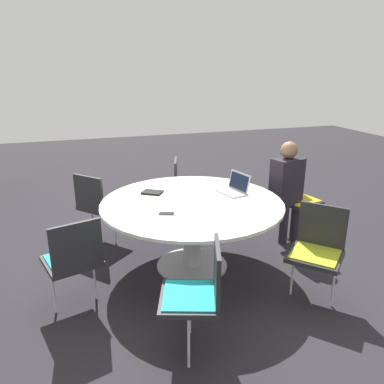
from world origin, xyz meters
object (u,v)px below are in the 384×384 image
at_px(chair_0, 295,194).
at_px(cell_phone, 167,214).
at_px(chair_2, 98,202).
at_px(chair_3, 74,256).
at_px(chair_4, 199,290).
at_px(person_0, 287,184).
at_px(laptop, 235,188).
at_px(chair_1, 185,185).
at_px(spiral_notebook, 152,192).
at_px(chair_5, 318,246).

distance_m(chair_0, cell_phone, 1.95).
height_order(chair_2, chair_3, same).
xyz_separation_m(chair_4, cell_phone, (0.95, -0.01, 0.22)).
relative_size(person_0, cell_phone, 7.81).
height_order(chair_0, laptop, laptop).
xyz_separation_m(chair_1, chair_4, (-2.41, 0.64, 0.00)).
relative_size(chair_1, chair_3, 1.00).
bearing_deg(chair_2, chair_4, -27.15).
bearing_deg(laptop, spiral_notebook, -119.70).
height_order(chair_4, cell_phone, chair_4).
distance_m(chair_0, chair_5, 1.43).
bearing_deg(cell_phone, chair_4, 179.25).
xyz_separation_m(chair_2, cell_phone, (-1.14, -0.55, 0.22)).
distance_m(chair_5, spiral_notebook, 1.76).
bearing_deg(chair_3, person_0, -0.42).
xyz_separation_m(laptop, cell_phone, (-0.37, 0.85, -0.05)).
distance_m(chair_2, person_0, 2.24).
xyz_separation_m(chair_4, laptop, (1.32, -0.87, 0.27)).
bearing_deg(chair_3, chair_5, -28.94).
xyz_separation_m(chair_1, chair_5, (-2.09, -0.58, 0.00)).
bearing_deg(chair_1, cell_phone, -6.26).
distance_m(chair_1, spiral_notebook, 1.07).
height_order(chair_3, chair_4, same).
distance_m(chair_1, chair_5, 2.17).
distance_m(chair_3, spiral_notebook, 1.18).
height_order(spiral_notebook, cell_phone, spiral_notebook).
relative_size(chair_0, chair_4, 1.00).
bearing_deg(chair_4, cell_phone, 18.26).
bearing_deg(chair_1, chair_5, 32.67).
height_order(chair_1, laptop, laptop).
relative_size(laptop, cell_phone, 2.36).
bearing_deg(laptop, chair_3, -85.65).
relative_size(chair_4, laptop, 2.36).
bearing_deg(chair_0, chair_2, -24.32).
distance_m(chair_1, chair_3, 2.19).
height_order(chair_3, spiral_notebook, chair_3).
height_order(chair_3, person_0, person_0).
height_order(chair_1, chair_2, same).
bearing_deg(person_0, chair_1, -56.72).
xyz_separation_m(person_0, spiral_notebook, (0.10, 1.60, 0.03)).
relative_size(chair_0, chair_1, 1.00).
bearing_deg(cell_phone, spiral_notebook, -0.28).
distance_m(laptop, cell_phone, 0.93).
distance_m(chair_0, chair_4, 2.44).
distance_m(person_0, cell_phone, 1.69).
bearing_deg(chair_0, chair_3, 4.17).
height_order(laptop, spiral_notebook, laptop).
height_order(chair_4, laptop, laptop).
bearing_deg(person_0, chair_2, -28.80).
bearing_deg(chair_3, chair_1, 31.50).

